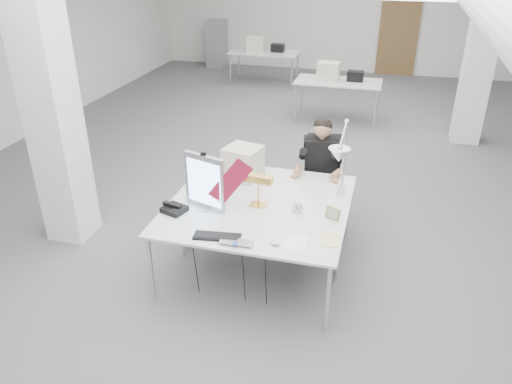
% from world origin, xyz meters
% --- Properties ---
extents(room_shell, '(10.04, 14.04, 3.24)m').
position_xyz_m(room_shell, '(0.04, 0.13, 1.69)').
color(room_shell, '#515153').
rests_on(room_shell, ground).
extents(desk_main, '(1.80, 0.90, 0.02)m').
position_xyz_m(desk_main, '(0.00, -2.50, 0.74)').
color(desk_main, silver).
rests_on(desk_main, room_shell).
extents(desk_second, '(1.80, 0.90, 0.02)m').
position_xyz_m(desk_second, '(0.00, -1.60, 0.74)').
color(desk_second, silver).
rests_on(desk_second, room_shell).
extents(bg_desk_a, '(1.60, 0.80, 0.02)m').
position_xyz_m(bg_desk_a, '(0.20, 3.00, 0.74)').
color(bg_desk_a, silver).
rests_on(bg_desk_a, room_shell).
extents(bg_desk_b, '(1.60, 0.80, 0.02)m').
position_xyz_m(bg_desk_b, '(-1.80, 5.20, 0.74)').
color(bg_desk_b, silver).
rests_on(bg_desk_b, room_shell).
extents(filing_cabinet, '(0.45, 0.55, 1.20)m').
position_xyz_m(filing_cabinet, '(-3.50, 6.65, 0.60)').
color(filing_cabinet, gray).
rests_on(filing_cabinet, room_shell).
extents(office_chair, '(0.55, 0.55, 0.98)m').
position_xyz_m(office_chair, '(0.46, -0.91, 0.49)').
color(office_chair, black).
rests_on(office_chair, room_shell).
extents(seated_person, '(0.64, 0.75, 1.00)m').
position_xyz_m(seated_person, '(0.46, -0.96, 0.90)').
color(seated_person, black).
rests_on(seated_person, office_chair).
extents(monitor, '(0.45, 0.18, 0.57)m').
position_xyz_m(monitor, '(-0.49, -2.27, 1.04)').
color(monitor, '#A6A5AA').
rests_on(monitor, desk_main).
extents(pennant, '(0.41, 0.20, 0.48)m').
position_xyz_m(pennant, '(-0.22, -2.31, 1.10)').
color(pennant, maroon).
rests_on(pennant, monitor).
extents(keyboard, '(0.44, 0.19, 0.02)m').
position_xyz_m(keyboard, '(-0.20, -2.78, 0.77)').
color(keyboard, black).
rests_on(keyboard, desk_main).
extents(laptop, '(0.31, 0.20, 0.02)m').
position_xyz_m(laptop, '(-0.00, -2.87, 0.77)').
color(laptop, '#A8A9AD').
rests_on(laptop, desk_main).
extents(mouse, '(0.10, 0.09, 0.03)m').
position_xyz_m(mouse, '(0.33, -2.76, 0.77)').
color(mouse, '#B7B6BB').
rests_on(mouse, desk_main).
extents(bankers_lamp, '(0.29, 0.15, 0.31)m').
position_xyz_m(bankers_lamp, '(0.00, -2.09, 0.91)').
color(bankers_lamp, '#B48338').
rests_on(bankers_lamp, desk_main).
extents(desk_phone, '(0.26, 0.25, 0.05)m').
position_xyz_m(desk_phone, '(-0.76, -2.44, 0.78)').
color(desk_phone, black).
rests_on(desk_phone, desk_main).
extents(picture_frame_left, '(0.13, 0.06, 0.10)m').
position_xyz_m(picture_frame_left, '(-0.68, -2.15, 0.81)').
color(picture_frame_left, '#A77A47').
rests_on(picture_frame_left, desk_main).
extents(picture_frame_right, '(0.15, 0.11, 0.12)m').
position_xyz_m(picture_frame_right, '(0.76, -2.17, 0.82)').
color(picture_frame_right, olive).
rests_on(picture_frame_right, desk_main).
extents(desk_clock, '(0.12, 0.07, 0.11)m').
position_xyz_m(desk_clock, '(0.41, -2.13, 0.81)').
color(desk_clock, silver).
rests_on(desk_clock, desk_main).
extents(paper_stack_a, '(0.21, 0.29, 0.01)m').
position_xyz_m(paper_stack_a, '(0.50, -2.68, 0.76)').
color(paper_stack_a, white).
rests_on(paper_stack_a, desk_main).
extents(paper_stack_b, '(0.20, 0.26, 0.01)m').
position_xyz_m(paper_stack_b, '(0.80, -2.55, 0.76)').
color(paper_stack_b, '#E2DE87').
rests_on(paper_stack_b, desk_main).
extents(paper_stack_c, '(0.19, 0.13, 0.01)m').
position_xyz_m(paper_stack_c, '(0.80, -2.47, 0.76)').
color(paper_stack_c, silver).
rests_on(paper_stack_c, desk_main).
extents(beige_monitor, '(0.45, 0.43, 0.35)m').
position_xyz_m(beige_monitor, '(-0.34, -1.48, 0.93)').
color(beige_monitor, beige).
rests_on(beige_monitor, desk_second).
extents(architect_lamp, '(0.36, 0.67, 0.82)m').
position_xyz_m(architect_lamp, '(0.78, -1.87, 1.17)').
color(architect_lamp, '#B2B3B7').
rests_on(architect_lamp, desk_second).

